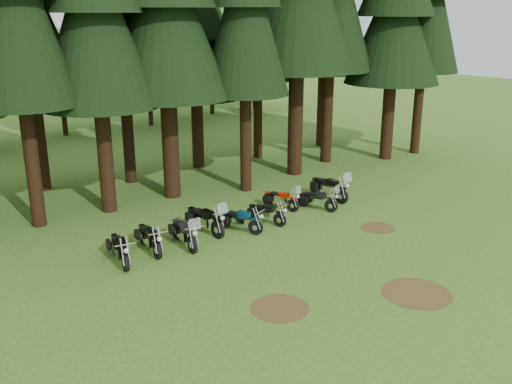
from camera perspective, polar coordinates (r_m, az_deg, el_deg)
ground at (r=20.64m, az=5.08°, el=-6.84°), size 120.00×120.00×0.00m
pine_back_4 at (r=31.75m, az=-6.22°, el=17.07°), size 4.94×4.94×13.78m
decid_4 at (r=42.63m, az=-18.63°, el=11.18°), size 5.93×5.76×7.41m
decid_5 at (r=44.71m, az=-10.29°, el=14.46°), size 8.45×8.21×10.56m
decid_6 at (r=49.31m, az=-4.08°, el=13.77°), size 7.06×6.86×8.82m
decid_7 at (r=51.86m, az=0.35°, el=15.14°), size 8.44×8.20×10.55m
dirt_patch_0 at (r=17.51m, az=2.40°, el=-11.52°), size 1.80×1.80×0.01m
dirt_patch_1 at (r=24.04m, az=12.09°, el=-3.53°), size 1.40×1.40×0.01m
dirt_patch_2 at (r=19.01m, az=15.77°, el=-9.73°), size 2.20×2.20×0.01m
motorcycle_0 at (r=20.81m, az=-13.46°, el=-5.68°), size 0.64×2.21×0.91m
motorcycle_1 at (r=21.53m, az=-10.59°, el=-4.67°), size 0.49×2.23×0.91m
motorcycle_2 at (r=21.77m, az=-7.19°, el=-4.18°), size 0.67×2.31×1.45m
motorcycle_3 at (r=22.97m, az=-5.13°, el=-2.84°), size 0.49×2.45×1.54m
motorcycle_4 at (r=23.04m, az=-1.64°, el=-2.91°), size 0.88×2.02×0.86m
motorcycle_5 at (r=23.91m, az=1.00°, el=-2.20°), size 0.65×1.93×0.80m
motorcycle_6 at (r=25.67m, az=2.49°, el=-0.78°), size 0.70×1.98×1.25m
motorcycle_7 at (r=25.69m, az=6.14°, el=-0.83°), size 0.91×2.00×1.28m
motorcycle_8 at (r=27.13m, az=7.30°, el=0.35°), size 0.46×2.48×1.56m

